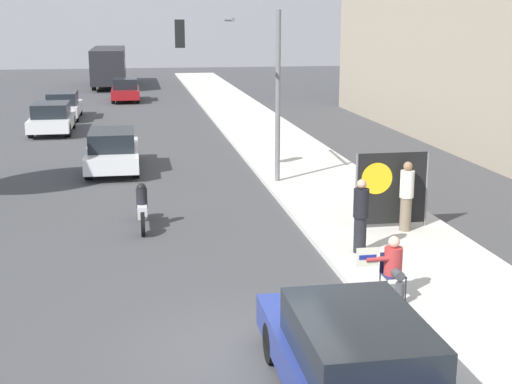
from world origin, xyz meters
TOP-DOWN VIEW (x-y plane):
  - ground_plane at (0.00, 0.00)m, footprint 160.00×160.00m
  - sidewalk_curb at (4.12, 15.00)m, footprint 3.71×90.00m
  - seated_protester at (2.82, 1.60)m, footprint 0.94×0.77m
  - jogger_on_sidewalk at (3.06, 4.33)m, footprint 0.34×0.34m
  - pedestrian_behind at (4.69, 5.77)m, footprint 0.34×0.34m
  - protest_banner at (4.41, 6.10)m, footprint 1.90×0.06m
  - traffic_light_pole at (1.50, 11.86)m, footprint 3.26×3.03m
  - parked_car_curbside at (1.02, -1.77)m, footprint 1.89×4.72m
  - car_on_road_nearest at (-2.62, 15.03)m, footprint 1.80×4.56m
  - car_on_road_midblock at (-5.64, 24.19)m, footprint 1.87×4.41m
  - car_on_road_distant at (-5.56, 29.23)m, footprint 1.74×4.35m
  - car_on_road_far_lane at (-2.32, 37.25)m, footprint 1.78×4.30m
  - city_bus_on_road at (-3.64, 48.55)m, footprint 2.51×11.20m
  - motorcycle_on_road at (-1.71, 7.60)m, footprint 0.28×2.09m

SIDE VIEW (x-z plane):
  - ground_plane at x=0.00m, z-range 0.00..0.00m
  - sidewalk_curb at x=4.12m, z-range 0.00..0.14m
  - motorcycle_on_road at x=-1.71m, z-range -0.07..1.11m
  - parked_car_curbside at x=1.02m, z-range 0.01..1.41m
  - car_on_road_distant at x=-5.56m, z-range 0.00..1.44m
  - car_on_road_midblock at x=-5.64m, z-range 0.00..1.44m
  - car_on_road_nearest at x=-2.62m, z-range 0.00..1.45m
  - car_on_road_far_lane at x=-2.32m, z-range -0.01..1.49m
  - seated_protester at x=2.82m, z-range 0.18..1.37m
  - jogger_on_sidewalk at x=3.06m, z-range 0.15..1.83m
  - pedestrian_behind at x=4.69m, z-range 0.16..1.89m
  - protest_banner at x=4.41m, z-range 0.19..2.10m
  - city_bus_on_road at x=-3.64m, z-range 0.24..3.24m
  - traffic_light_pole at x=1.50m, z-range 1.11..6.50m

